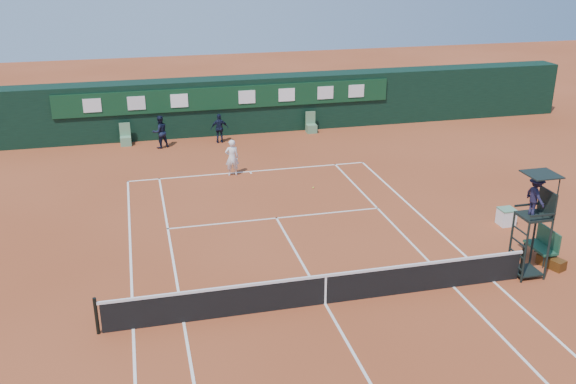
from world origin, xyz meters
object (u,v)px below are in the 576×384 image
Objects in this scene: umpire_chair at (535,204)px; player_bench at (544,243)px; cooler at (506,217)px; tennis_net at (325,289)px; player at (232,158)px.

umpire_chair reaches higher than player_bench.
tennis_net is at bearing -155.23° from cooler.
umpire_chair is (6.67, 0.15, 1.95)m from tennis_net.
umpire_chair is at bearing 1.28° from tennis_net.
player is at bearing 139.17° from cooler.
cooler is (8.20, 3.78, -0.18)m from tennis_net.
player is (-9.06, 7.83, 0.51)m from cooler.
umpire_chair is 2.04× the size of player.
umpire_chair is 5.30× the size of cooler.
umpire_chair reaches higher than player.
cooler is (0.36, 2.80, -0.27)m from player_bench.
cooler is (1.52, 3.63, -2.13)m from umpire_chair.
player_bench is at bearing 129.49° from player.
umpire_chair reaches higher than tennis_net.
player reaches higher than player_bench.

